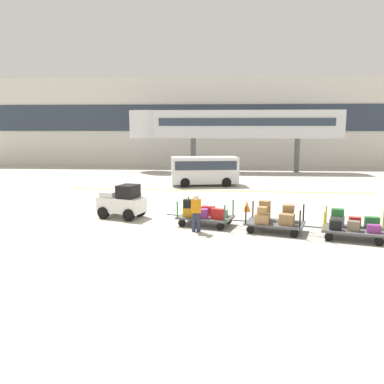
# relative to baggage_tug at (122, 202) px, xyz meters

# --- Properties ---
(ground_plane) EXTENTS (120.00, 120.00, 0.00)m
(ground_plane) POSITION_rel_baggage_tug_xyz_m (3.63, 0.24, -0.75)
(ground_plane) COLOR #B2ADA0
(apron_lead_line) EXTENTS (20.31, 0.94, 0.01)m
(apron_lead_line) POSITION_rel_baggage_tug_xyz_m (4.53, 8.29, -0.75)
(apron_lead_line) COLOR yellow
(apron_lead_line) RESTS_ON ground_plane
(terminal_building) EXTENTS (54.37, 2.51, 9.53)m
(terminal_building) POSITION_rel_baggage_tug_xyz_m (3.63, 26.22, 4.02)
(terminal_building) COLOR beige
(terminal_building) RESTS_ON ground_plane
(jet_bridge) EXTENTS (20.06, 3.00, 5.81)m
(jet_bridge) POSITION_rel_baggage_tug_xyz_m (5.23, 20.23, 3.73)
(jet_bridge) COLOR silver
(jet_bridge) RESTS_ON ground_plane
(baggage_tug) EXTENTS (2.33, 1.74, 1.58)m
(baggage_tug) POSITION_rel_baggage_tug_xyz_m (0.00, 0.00, 0.00)
(baggage_tug) COLOR white
(baggage_tug) RESTS_ON ground_plane
(baggage_cart_lead) EXTENTS (3.08, 2.02, 1.16)m
(baggage_cart_lead) POSITION_rel_baggage_tug_xyz_m (3.90, -1.23, -0.23)
(baggage_cart_lead) COLOR #4C4C4F
(baggage_cart_lead) RESTS_ON ground_plane
(baggage_cart_middle) EXTENTS (3.08, 2.02, 1.21)m
(baggage_cart_middle) POSITION_rel_baggage_tug_xyz_m (6.82, -2.12, -0.18)
(baggage_cart_middle) COLOR #4C4C4F
(baggage_cart_middle) RESTS_ON ground_plane
(baggage_cart_tail) EXTENTS (3.08, 2.02, 1.10)m
(baggage_cart_tail) POSITION_rel_baggage_tug_xyz_m (9.66, -2.98, -0.26)
(baggage_cart_tail) COLOR #4C4C4F
(baggage_cart_tail) RESTS_ON ground_plane
(baggage_handler) EXTENTS (0.40, 0.44, 1.56)m
(baggage_handler) POSITION_rel_baggage_tug_xyz_m (3.63, -2.41, 0.11)
(baggage_handler) COLOR #2D334C
(baggage_handler) RESTS_ON ground_plane
(shuttle_van) EXTENTS (5.04, 2.62, 2.10)m
(shuttle_van) POSITION_rel_baggage_tug_xyz_m (3.48, 10.83, 0.48)
(shuttle_van) COLOR silver
(shuttle_van) RESTS_ON ground_plane
(safety_cone_near) EXTENTS (0.36, 0.36, 0.55)m
(safety_cone_near) POSITION_rel_baggage_tug_xyz_m (-0.51, 6.35, -0.48)
(safety_cone_near) COLOR orange
(safety_cone_near) RESTS_ON ground_plane
(safety_cone_far) EXTENTS (0.36, 0.36, 0.55)m
(safety_cone_far) POSITION_rel_baggage_tug_xyz_m (5.98, 1.82, -0.48)
(safety_cone_far) COLOR orange
(safety_cone_far) RESTS_ON ground_plane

